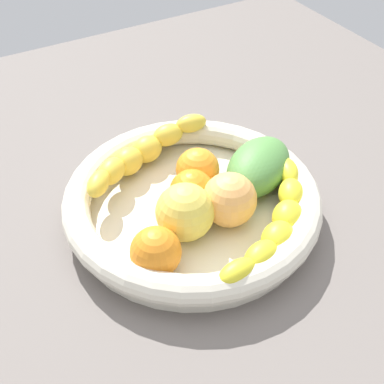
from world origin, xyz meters
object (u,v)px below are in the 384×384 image
(banana_draped_right, at_px, (277,224))
(mango_green, at_px, (259,167))
(fruit_bowl, at_px, (192,202))
(apple_yellow, at_px, (185,212))
(orange_front, at_px, (193,190))
(banana_draped_left, at_px, (141,153))
(peach_blush, at_px, (229,200))
(orange_mid_left, at_px, (156,252))
(orange_mid_right, at_px, (198,170))

(banana_draped_right, distance_m, mango_green, 0.11)
(fruit_bowl, bearing_deg, apple_yellow, -130.42)
(banana_draped_right, bearing_deg, orange_front, 121.07)
(banana_draped_left, distance_m, peach_blush, 0.16)
(orange_front, distance_m, orange_mid_left, 0.12)
(apple_yellow, bearing_deg, peach_blush, -6.15)
(fruit_bowl, bearing_deg, orange_mid_left, -141.40)
(banana_draped_right, relative_size, apple_yellow, 2.81)
(banana_draped_left, relative_size, banana_draped_right, 1.07)
(banana_draped_left, height_order, orange_mid_left, orange_mid_left)
(banana_draped_left, height_order, mango_green, mango_green)
(orange_front, distance_m, orange_mid_right, 0.04)
(orange_mid_right, relative_size, apple_yellow, 0.82)
(banana_draped_right, bearing_deg, orange_mid_left, 169.24)
(fruit_bowl, xyz_separation_m, orange_mid_right, (0.03, 0.04, 0.02))
(orange_front, distance_m, mango_green, 0.10)
(mango_green, bearing_deg, fruit_bowl, 179.14)
(banana_draped_right, bearing_deg, mango_green, 66.90)
(orange_front, xyz_separation_m, peach_blush, (0.03, -0.05, 0.01))
(orange_mid_right, bearing_deg, orange_front, -128.66)
(banana_draped_right, bearing_deg, apple_yellow, 145.71)
(orange_mid_left, height_order, apple_yellow, apple_yellow)
(peach_blush, bearing_deg, banana_draped_right, -59.92)
(orange_mid_right, relative_size, peach_blush, 0.85)
(banana_draped_right, distance_m, apple_yellow, 0.12)
(fruit_bowl, relative_size, peach_blush, 4.79)
(banana_draped_left, xyz_separation_m, orange_mid_right, (0.05, -0.07, -0.00))
(banana_draped_left, height_order, banana_draped_right, banana_draped_left)
(orange_front, bearing_deg, banana_draped_right, -58.93)
(mango_green, bearing_deg, orange_mid_left, -160.41)
(fruit_bowl, height_order, orange_mid_left, orange_mid_left)
(orange_mid_right, relative_size, mango_green, 0.49)
(banana_draped_left, relative_size, peach_blush, 3.14)
(orange_front, xyz_separation_m, mango_green, (0.10, -0.00, 0.00))
(orange_front, relative_size, orange_mid_right, 0.99)
(fruit_bowl, height_order, banana_draped_right, banana_draped_right)
(mango_green, height_order, apple_yellow, apple_yellow)
(orange_mid_right, height_order, peach_blush, peach_blush)
(orange_mid_left, height_order, mango_green, same)
(orange_front, xyz_separation_m, orange_mid_right, (0.03, 0.03, 0.00))
(orange_mid_left, distance_m, peach_blush, 0.12)
(fruit_bowl, bearing_deg, orange_mid_right, 50.78)
(banana_draped_right, height_order, mango_green, mango_green)
(mango_green, relative_size, apple_yellow, 1.68)
(fruit_bowl, bearing_deg, mango_green, -0.86)
(fruit_bowl, relative_size, banana_draped_right, 1.64)
(peach_blush, bearing_deg, apple_yellow, 173.85)
(banana_draped_left, bearing_deg, mango_green, -39.49)
(peach_blush, bearing_deg, orange_mid_left, -166.48)
(orange_mid_left, distance_m, orange_mid_right, 0.16)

